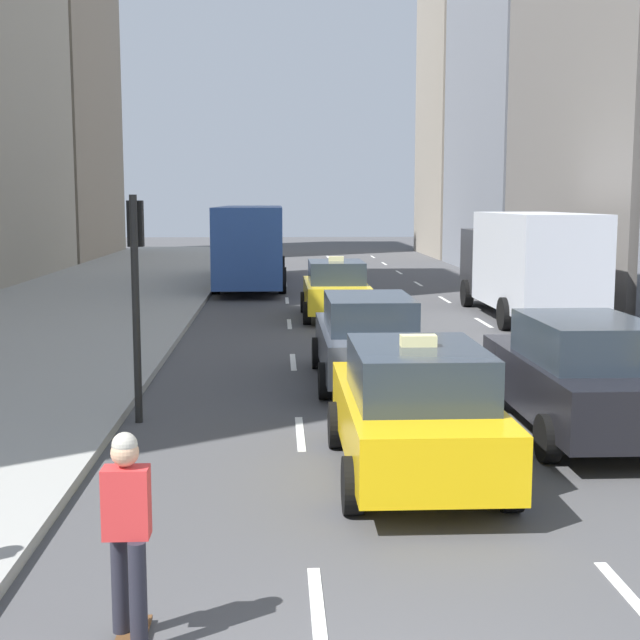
% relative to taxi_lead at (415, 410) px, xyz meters
% --- Properties ---
extents(sidewalk_left, '(8.00, 66.00, 0.15)m').
position_rel_taxi_lead_xyz_m(sidewalk_left, '(-8.20, 21.20, -0.81)').
color(sidewalk_left, '#9E9E99').
rests_on(sidewalk_left, ground).
extents(lane_markings, '(5.72, 56.00, 0.01)m').
position_rel_taxi_lead_xyz_m(lane_markings, '(1.40, 17.20, -0.87)').
color(lane_markings, white).
rests_on(lane_markings, ground).
extents(taxi_lead, '(2.02, 4.40, 1.87)m').
position_rel_taxi_lead_xyz_m(taxi_lead, '(0.00, 0.00, 0.00)').
color(taxi_lead, yellow).
rests_on(taxi_lead, ground).
extents(taxi_third, '(2.02, 4.40, 1.87)m').
position_rel_taxi_lead_xyz_m(taxi_third, '(0.00, 15.39, 0.00)').
color(taxi_third, yellow).
rests_on(taxi_third, ground).
extents(sedan_black_near, '(2.02, 4.69, 1.72)m').
position_rel_taxi_lead_xyz_m(sedan_black_near, '(0.00, 5.93, -0.01)').
color(sedan_black_near, '#565B66').
rests_on(sedan_black_near, ground).
extents(sedan_silver_behind, '(2.02, 4.78, 1.80)m').
position_rel_taxi_lead_xyz_m(sedan_silver_behind, '(2.80, 1.98, 0.03)').
color(sedan_silver_behind, black).
rests_on(sedan_silver_behind, ground).
extents(city_bus, '(2.80, 11.61, 3.25)m').
position_rel_taxi_lead_xyz_m(city_bus, '(-2.81, 25.81, 0.91)').
color(city_bus, '#2D519E').
rests_on(city_bus, ground).
extents(box_truck, '(2.58, 8.40, 3.15)m').
position_rel_taxi_lead_xyz_m(box_truck, '(5.60, 14.92, 0.83)').
color(box_truck, '#262628').
rests_on(box_truck, ground).
extents(skateboarder, '(0.36, 0.80, 1.75)m').
position_rel_taxi_lead_xyz_m(skateboarder, '(-2.91, -4.21, 0.08)').
color(skateboarder, brown).
rests_on(skateboarder, ground).
extents(traffic_light_pole, '(0.24, 0.42, 3.60)m').
position_rel_taxi_lead_xyz_m(traffic_light_pole, '(-3.95, 3.12, 1.53)').
color(traffic_light_pole, black).
rests_on(traffic_light_pole, ground).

